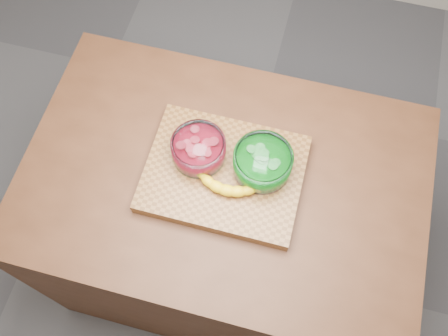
# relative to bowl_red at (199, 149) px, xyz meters

# --- Properties ---
(ground) EXTENTS (3.50, 3.50, 0.00)m
(ground) POSITION_rel_bowl_red_xyz_m (0.08, -0.03, -0.98)
(ground) COLOR #4F4F53
(ground) RESTS_ON ground
(counter) EXTENTS (1.20, 0.80, 0.90)m
(counter) POSITION_rel_bowl_red_xyz_m (0.08, -0.03, -0.53)
(counter) COLOR #472615
(counter) RESTS_ON ground
(cutting_board) EXTENTS (0.45, 0.35, 0.04)m
(cutting_board) POSITION_rel_bowl_red_xyz_m (0.08, -0.03, -0.06)
(cutting_board) COLOR brown
(cutting_board) RESTS_ON counter
(bowl_red) EXTENTS (0.16, 0.16, 0.07)m
(bowl_red) POSITION_rel_bowl_red_xyz_m (0.00, 0.00, 0.00)
(bowl_red) COLOR white
(bowl_red) RESTS_ON cutting_board
(bowl_green) EXTENTS (0.17, 0.17, 0.08)m
(bowl_green) POSITION_rel_bowl_red_xyz_m (0.19, 0.00, 0.00)
(bowl_green) COLOR white
(bowl_green) RESTS_ON cutting_board
(banana) EXTENTS (0.26, 0.12, 0.04)m
(banana) POSITION_rel_bowl_red_xyz_m (0.11, -0.07, -0.02)
(banana) COLOR yellow
(banana) RESTS_ON cutting_board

